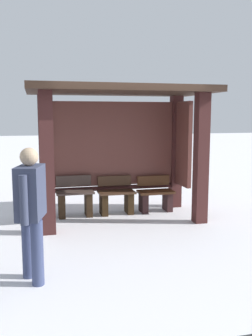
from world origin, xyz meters
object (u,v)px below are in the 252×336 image
(person_walking, at_px, (31,204))
(bench_right_inside, at_px, (155,197))
(bench_left_inside, at_px, (75,200))
(bench_center_inside, at_px, (116,199))
(bus_shelter, at_px, (122,125))

(person_walking, bearing_deg, bench_right_inside, 48.38)
(bench_left_inside, relative_size, bench_center_inside, 1.05)
(bench_left_inside, distance_m, bench_center_inside, 0.81)
(bench_left_inside, bearing_deg, bench_center_inside, 0.09)
(bench_left_inside, bearing_deg, person_walking, -106.09)
(bus_shelter, height_order, bench_right_inside, bus_shelter)
(bench_center_inside, relative_size, bench_right_inside, 1.03)
(bench_left_inside, distance_m, person_walking, 2.88)
(bus_shelter, relative_size, person_walking, 2.09)
(bus_shelter, distance_m, bench_right_inside, 1.64)
(bus_shelter, distance_m, person_walking, 3.14)
(bench_left_inside, xyz_separation_m, bench_center_inside, (0.81, 0.00, -0.02))
(bench_center_inside, xyz_separation_m, person_walking, (-1.59, -2.71, 0.62))
(bench_left_inside, height_order, person_walking, person_walking)
(bus_shelter, bearing_deg, bench_left_inside, 168.18)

